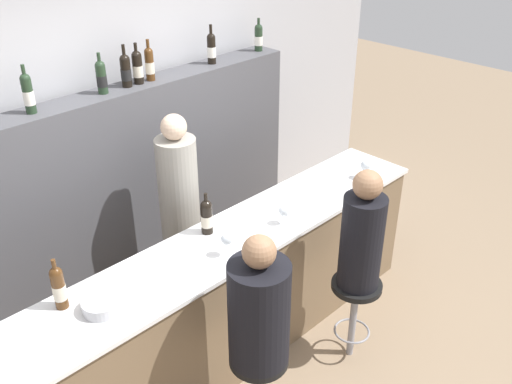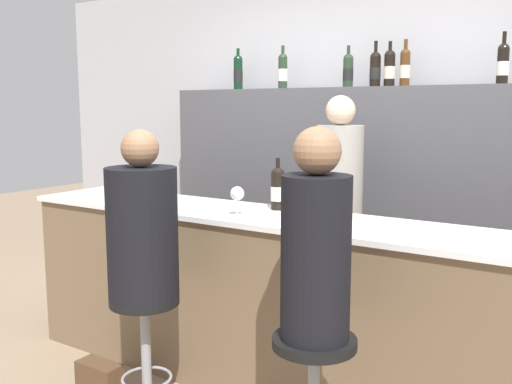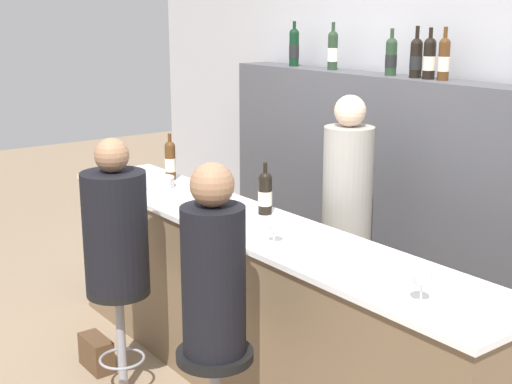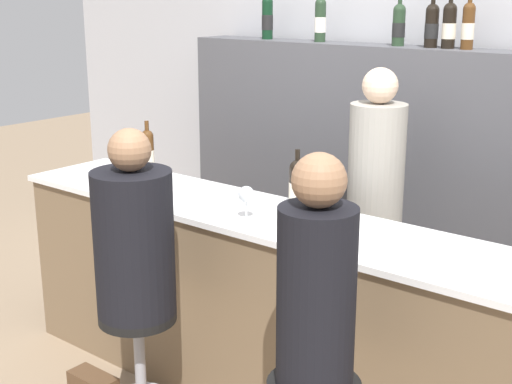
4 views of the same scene
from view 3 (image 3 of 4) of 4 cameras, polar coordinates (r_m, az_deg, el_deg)
The scene contains 21 objects.
wall_back at distance 4.75m, azimuth 13.42°, elevation 4.20°, with size 6.40×0.05×2.60m.
bar_counter at distance 4.04m, azimuth -0.37°, elevation -9.14°, with size 3.32×0.57×0.99m.
back_bar_cabinet at distance 4.68m, azimuth 11.34°, elevation -1.45°, with size 3.12×0.28×1.71m.
wine_bottle_counter_0 at distance 4.83m, azimuth -6.88°, elevation 2.55°, with size 0.07×0.07×0.32m.
wine_bottle_counter_1 at distance 3.99m, azimuth 0.73°, elevation -0.05°, with size 0.08×0.08×0.29m.
wine_bottle_backbar_0 at distance 5.28m, azimuth 3.07°, elevation 11.51°, with size 0.07×0.07×0.32m.
wine_bottle_backbar_1 at distance 4.98m, azimuth 6.16°, elevation 11.23°, with size 0.07×0.07×0.32m.
wine_bottle_backbar_2 at distance 4.60m, azimuth 10.76°, elevation 10.63°, with size 0.07×0.07×0.29m.
wine_bottle_backbar_3 at distance 4.47m, azimuth 12.69°, elevation 10.46°, with size 0.08×0.08×0.31m.
wine_bottle_backbar_4 at distance 4.41m, azimuth 13.71°, elevation 10.38°, with size 0.08×0.08×0.30m.
wine_bottle_backbar_5 at distance 4.34m, azimuth 14.81°, elevation 10.29°, with size 0.07×0.07×0.31m.
wine_glass_0 at distance 3.90m, azimuth -3.32°, elevation -0.56°, with size 0.08×0.08×0.16m.
wine_glass_1 at distance 3.50m, azimuth 1.44°, elevation -2.64°, with size 0.08×0.08×0.14m.
wine_glass_2 at distance 2.87m, azimuth 13.14°, elevation -6.72°, with size 0.08×0.08×0.15m.
metal_bowl at distance 4.65m, azimuth -7.86°, elevation 0.78°, with size 0.21×0.21×0.07m.
bar_stool_left at distance 4.05m, azimuth -10.85°, elevation -9.35°, with size 0.35×0.35×0.64m.
guest_seated_left at distance 3.88m, azimuth -11.19°, elevation -2.62°, with size 0.35×0.35×0.82m.
bar_stool_right at distance 3.31m, azimuth -3.28°, elevation -14.81°, with size 0.35×0.35×0.64m.
guest_seated_right at distance 3.08m, azimuth -3.43°, elevation -6.24°, with size 0.28×0.28×0.85m.
bartender at distance 4.29m, azimuth 7.20°, elevation -3.95°, with size 0.29×0.29×1.64m.
handbag at distance 4.51m, azimuth -12.66°, elevation -12.46°, with size 0.26×0.12×0.20m.
Camera 3 is at (2.97, -1.94, 2.11)m, focal length 50.00 mm.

